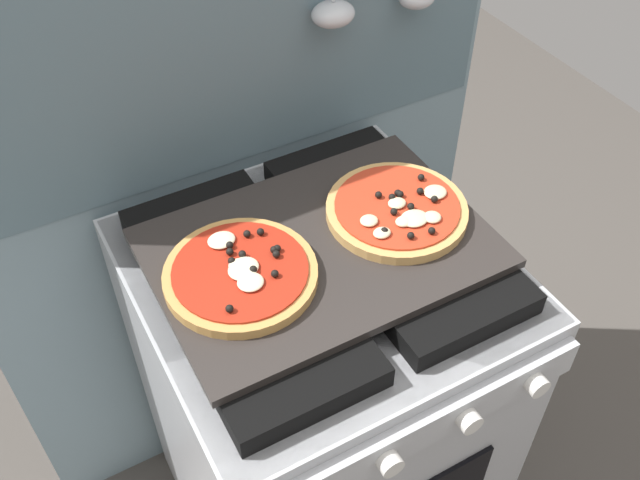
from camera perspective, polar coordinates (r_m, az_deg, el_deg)
name	(u,v)px	position (r m, az deg, el deg)	size (l,w,h in m)	color
kitchen_backsplash	(242,187)	(1.47, -6.25, 4.19)	(1.10, 0.09, 1.55)	#7A939E
stove	(320,403)	(1.53, 0.03, -12.84)	(0.60, 0.64, 0.90)	#B7BABF
baking_tray	(320,248)	(1.17, 0.00, -0.63)	(0.54, 0.38, 0.02)	#2D2826
pizza_left	(241,273)	(1.11, -6.32, -2.64)	(0.24, 0.24, 0.03)	tan
pizza_right	(399,211)	(1.21, 6.28, 2.28)	(0.24, 0.24, 0.03)	tan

